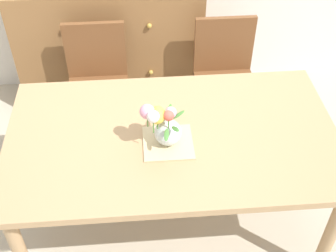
{
  "coord_description": "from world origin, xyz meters",
  "views": [
    {
      "loc": [
        -0.16,
        -1.69,
        2.36
      ],
      "look_at": [
        -0.03,
        -0.07,
        0.88
      ],
      "focal_mm": 47.3,
      "sensor_mm": 36.0,
      "label": 1
    }
  ],
  "objects_px": {
    "chair_left": "(97,79)",
    "flower_vase": "(164,125)",
    "dining_table": "(172,145)",
    "dresser": "(111,44)",
    "chair_right": "(225,73)"
  },
  "relations": [
    {
      "from": "chair_left",
      "to": "dresser",
      "type": "bearing_deg",
      "value": -99.78
    },
    {
      "from": "dining_table",
      "to": "chair_right",
      "type": "distance_m",
      "value": 0.97
    },
    {
      "from": "chair_left",
      "to": "flower_vase",
      "type": "xyz_separation_m",
      "value": [
        0.4,
        -0.92,
        0.37
      ]
    },
    {
      "from": "dining_table",
      "to": "chair_right",
      "type": "height_order",
      "value": "chair_right"
    },
    {
      "from": "dining_table",
      "to": "flower_vase",
      "type": "relative_size",
      "value": 6.94
    },
    {
      "from": "dining_table",
      "to": "flower_vase",
      "type": "bearing_deg",
      "value": -126.19
    },
    {
      "from": "dining_table",
      "to": "chair_right",
      "type": "relative_size",
      "value": 1.96
    },
    {
      "from": "chair_left",
      "to": "dresser",
      "type": "height_order",
      "value": "dresser"
    },
    {
      "from": "chair_left",
      "to": "flower_vase",
      "type": "bearing_deg",
      "value": 113.43
    },
    {
      "from": "chair_right",
      "to": "dining_table",
      "type": "bearing_deg",
      "value": 62.1
    },
    {
      "from": "dresser",
      "to": "flower_vase",
      "type": "xyz_separation_m",
      "value": [
        0.32,
        -1.4,
        0.39
      ]
    },
    {
      "from": "dining_table",
      "to": "chair_left",
      "type": "bearing_deg",
      "value": 117.9
    },
    {
      "from": "dining_table",
      "to": "chair_left",
      "type": "xyz_separation_m",
      "value": [
        -0.45,
        0.85,
        -0.16
      ]
    },
    {
      "from": "dining_table",
      "to": "chair_left",
      "type": "relative_size",
      "value": 1.96
    },
    {
      "from": "chair_left",
      "to": "chair_right",
      "type": "height_order",
      "value": "same"
    }
  ]
}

